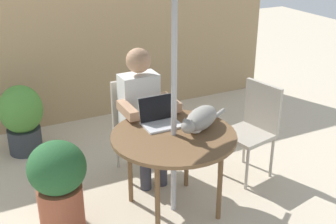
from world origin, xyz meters
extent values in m
plane|color=beige|center=(0.00, 0.00, 0.00)|extent=(14.00, 14.00, 0.00)
cube|color=tan|center=(0.00, 2.15, 0.83)|extent=(4.78, 0.08, 1.65)
cylinder|color=brown|center=(0.00, 0.00, 0.69)|extent=(0.99, 0.99, 0.03)
cylinder|color=brown|center=(0.27, 0.27, 0.34)|extent=(0.04, 0.04, 0.67)
cylinder|color=brown|center=(-0.27, 0.27, 0.34)|extent=(0.04, 0.04, 0.67)
cylinder|color=brown|center=(-0.27, -0.27, 0.34)|extent=(0.04, 0.04, 0.67)
cylinder|color=brown|center=(0.27, -0.27, 0.34)|extent=(0.04, 0.04, 0.67)
cylinder|color=#B7B7BC|center=(0.00, 0.00, 1.11)|extent=(0.04, 0.04, 2.23)
cube|color=#B2A899|center=(0.00, 0.69, 0.43)|extent=(0.40, 0.40, 0.04)
cube|color=#B2A899|center=(0.00, 0.87, 0.67)|extent=(0.40, 0.04, 0.44)
cylinder|color=#B2A899|center=(0.17, 0.86, 0.20)|extent=(0.03, 0.03, 0.41)
cylinder|color=#B2A899|center=(-0.17, 0.86, 0.20)|extent=(0.03, 0.03, 0.41)
cylinder|color=#B2A899|center=(-0.17, 0.52, 0.20)|extent=(0.03, 0.03, 0.41)
cylinder|color=#B2A899|center=(0.17, 0.52, 0.20)|extent=(0.03, 0.03, 0.41)
cube|color=#B2A899|center=(0.85, 0.18, 0.43)|extent=(0.47, 0.47, 0.04)
cube|color=#B2A899|center=(1.03, 0.22, 0.67)|extent=(0.12, 0.40, 0.44)
cylinder|color=#B2A899|center=(1.06, 0.05, 0.20)|extent=(0.03, 0.03, 0.41)
cylinder|color=#B2A899|center=(0.99, 0.38, 0.20)|extent=(0.03, 0.03, 0.41)
cylinder|color=#B2A899|center=(0.65, 0.31, 0.20)|extent=(0.03, 0.03, 0.41)
cylinder|color=#B2A899|center=(0.72, -0.02, 0.20)|extent=(0.03, 0.03, 0.41)
cube|color=white|center=(0.00, 0.69, 0.72)|extent=(0.34, 0.20, 0.54)
sphere|color=tan|center=(0.00, 0.68, 1.12)|extent=(0.22, 0.22, 0.22)
cube|color=#383842|center=(-0.08, 0.54, 0.50)|extent=(0.12, 0.30, 0.12)
cylinder|color=#383842|center=(-0.08, 0.39, 0.22)|extent=(0.10, 0.10, 0.45)
cube|color=#383842|center=(0.08, 0.54, 0.50)|extent=(0.12, 0.30, 0.12)
cylinder|color=#383842|center=(0.08, 0.39, 0.22)|extent=(0.10, 0.10, 0.45)
cube|color=tan|center=(-0.20, 0.47, 0.77)|extent=(0.08, 0.32, 0.08)
cube|color=tan|center=(0.20, 0.47, 0.77)|extent=(0.08, 0.32, 0.08)
cube|color=silver|center=(-0.02, 0.18, 0.71)|extent=(0.30, 0.22, 0.02)
cube|color=black|center=(-0.02, 0.28, 0.82)|extent=(0.30, 0.06, 0.20)
cube|color=silver|center=(-0.02, 0.29, 0.82)|extent=(0.30, 0.06, 0.20)
ellipsoid|color=gray|center=(0.25, 0.01, 0.79)|extent=(0.44, 0.38, 0.17)
sphere|color=gray|center=(0.06, -0.12, 0.81)|extent=(0.11, 0.11, 0.11)
ellipsoid|color=white|center=(0.16, -0.05, 0.75)|extent=(0.17, 0.17, 0.09)
cylinder|color=gray|center=(0.50, 0.13, 0.73)|extent=(0.17, 0.13, 0.04)
cone|color=gray|center=(0.04, -0.09, 0.86)|extent=(0.04, 0.04, 0.03)
cone|color=gray|center=(0.08, -0.14, 0.86)|extent=(0.04, 0.04, 0.03)
cylinder|color=#9E5138|center=(-0.89, 0.17, 0.19)|extent=(0.35, 0.35, 0.37)
ellipsoid|color=#26592D|center=(-0.89, 0.17, 0.55)|extent=(0.44, 0.44, 0.41)
cylinder|color=#33383D|center=(-0.92, 1.59, 0.13)|extent=(0.34, 0.34, 0.27)
ellipsoid|color=#4C8C38|center=(-0.92, 1.59, 0.48)|extent=(0.44, 0.44, 0.50)
camera|label=1|loc=(-1.42, -2.74, 2.25)|focal=47.34mm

